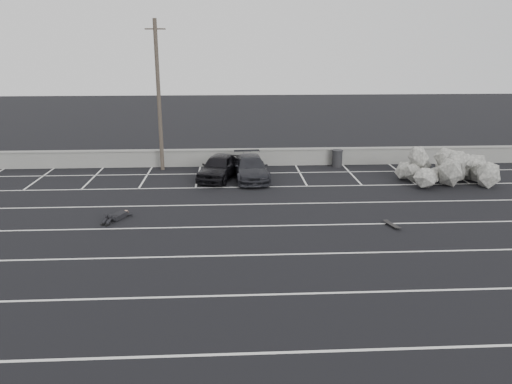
{
  "coord_description": "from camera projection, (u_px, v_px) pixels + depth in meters",
  "views": [
    {
      "loc": [
        -0.15,
        -16.66,
        7.33
      ],
      "look_at": [
        1.0,
        4.68,
        1.0
      ],
      "focal_mm": 35.0,
      "sensor_mm": 36.0,
      "label": 1
    }
  ],
  "objects": [
    {
      "name": "riprap_pile",
      "position": [
        449.0,
        172.0,
        27.69
      ],
      "size": [
        5.37,
        4.24,
        1.31
      ],
      "color": "#ACAAA1",
      "rests_on": "ground"
    },
    {
      "name": "ground",
      "position": [
        235.0,
        256.0,
        18.03
      ],
      "size": [
        120.0,
        120.0,
        0.0
      ],
      "primitive_type": "plane",
      "color": "black",
      "rests_on": "ground"
    },
    {
      "name": "car_right",
      "position": [
        251.0,
        168.0,
        28.12
      ],
      "size": [
        2.13,
        4.59,
        1.3
      ],
      "primitive_type": "imported",
      "rotation": [
        0.0,
        0.0,
        0.07
      ],
      "color": "black",
      "rests_on": "ground"
    },
    {
      "name": "utility_pole",
      "position": [
        159.0,
        96.0,
        29.19
      ],
      "size": [
        1.17,
        0.23,
        8.76
      ],
      "color": "#4C4238",
      "rests_on": "ground"
    },
    {
      "name": "skateboard",
      "position": [
        392.0,
        225.0,
        20.88
      ],
      "size": [
        0.45,
        0.88,
        0.1
      ],
      "rotation": [
        0.0,
        0.0,
        0.29
      ],
      "color": "black",
      "rests_on": "ground"
    },
    {
      "name": "car_left",
      "position": [
        219.0,
        167.0,
        28.17
      ],
      "size": [
        2.79,
        4.41,
        1.4
      ],
      "primitive_type": "imported",
      "rotation": [
        0.0,
        0.0,
        -0.3
      ],
      "color": "black",
      "rests_on": "ground"
    },
    {
      "name": "stall_lines",
      "position": [
        232.0,
        215.0,
        22.25
      ],
      "size": [
        36.0,
        20.05,
        0.01
      ],
      "color": "silver",
      "rests_on": "ground"
    },
    {
      "name": "seawall",
      "position": [
        232.0,
        157.0,
        31.28
      ],
      "size": [
        50.0,
        0.45,
        1.06
      ],
      "color": "gray",
      "rests_on": "ground"
    },
    {
      "name": "trash_bin",
      "position": [
        337.0,
        158.0,
        31.03
      ],
      "size": [
        0.91,
        0.91,
        1.06
      ],
      "rotation": [
        0.0,
        0.0,
        -0.4
      ],
      "color": "#242427",
      "rests_on": "ground"
    },
    {
      "name": "person",
      "position": [
        120.0,
        213.0,
        21.9
      ],
      "size": [
        2.48,
        2.81,
        0.43
      ],
      "primitive_type": null,
      "rotation": [
        0.0,
        0.0,
        -0.42
      ],
      "color": "black",
      "rests_on": "ground"
    }
  ]
}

